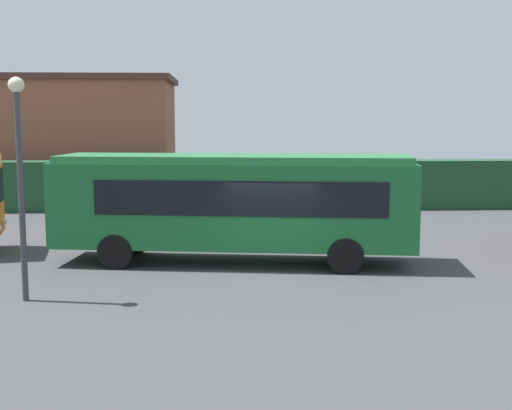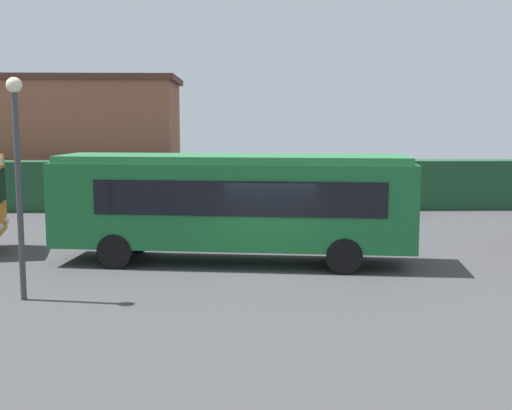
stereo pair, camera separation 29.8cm
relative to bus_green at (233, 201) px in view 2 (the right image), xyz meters
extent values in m
plane|color=#424244|center=(1.00, -1.04, -1.84)|extent=(86.56, 86.56, 0.00)
cube|color=black|center=(-7.39, 1.95, 0.28)|extent=(0.41, 1.96, 1.06)
sphere|color=silver|center=(-7.50, 2.61, -0.94)|extent=(0.22, 0.22, 0.22)
sphere|color=silver|center=(-7.25, 1.30, -0.94)|extent=(0.22, 0.22, 0.22)
cube|color=#19602D|center=(0.01, 0.00, -0.07)|extent=(10.68, 3.87, 2.44)
cube|color=#27723C|center=(0.01, 0.00, 1.25)|extent=(10.34, 3.63, 0.20)
cube|color=black|center=(0.13, -1.27, 0.22)|extent=(8.07, 1.17, 0.98)
cube|color=black|center=(0.47, 1.18, 0.22)|extent=(8.07, 1.17, 0.98)
cube|color=black|center=(-5.18, 0.73, 0.22)|extent=(0.32, 1.99, 1.02)
cube|color=silver|center=(-5.18, 0.73, 0.97)|extent=(0.23, 1.34, 0.28)
cylinder|color=black|center=(-3.36, -0.66, -1.34)|extent=(1.03, 0.42, 1.00)
cylinder|color=black|center=(-3.04, 1.56, -1.34)|extent=(1.03, 0.42, 1.00)
cylinder|color=black|center=(3.06, -1.56, -1.34)|extent=(1.03, 0.42, 1.00)
cylinder|color=black|center=(3.37, 0.66, -1.34)|extent=(1.03, 0.42, 1.00)
sphere|color=silver|center=(-5.29, 0.06, -0.94)|extent=(0.22, 0.22, 0.22)
sphere|color=silver|center=(-5.10, 1.39, -0.94)|extent=(0.22, 0.22, 0.22)
cube|color=#334C8C|center=(1.59, 3.39, -1.42)|extent=(0.30, 0.26, 0.84)
cube|color=black|center=(1.59, 3.39, -0.64)|extent=(0.46, 0.29, 0.73)
sphere|color=#8C6647|center=(1.59, 3.39, -0.16)|extent=(0.23, 0.23, 0.23)
cube|color=#1F4A2D|center=(1.00, 11.68, -0.69)|extent=(55.28, 1.48, 2.30)
cube|color=brown|center=(-8.85, 16.77, 1.23)|extent=(11.53, 6.57, 6.14)
cube|color=#4C2D23|center=(-8.85, 16.77, 4.45)|extent=(11.99, 6.83, 0.30)
cone|color=orange|center=(-9.45, 8.01, -1.54)|extent=(0.36, 0.36, 0.60)
cylinder|color=#38383D|center=(-4.95, -3.90, 0.57)|extent=(0.14, 0.14, 4.82)
sphere|color=beige|center=(-4.95, -3.90, 3.16)|extent=(0.36, 0.36, 0.36)
camera|label=1|loc=(-0.31, -19.36, 2.40)|focal=46.68mm
camera|label=2|loc=(-0.01, -19.37, 2.40)|focal=46.68mm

